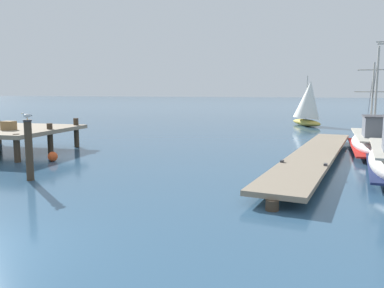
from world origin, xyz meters
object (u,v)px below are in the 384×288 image
at_px(mooring_buoy, 53,156).
at_px(distant_sailboat, 308,103).
at_px(mooring_piling, 29,149).
at_px(fishing_boat_0, 374,141).
at_px(perched_seagull, 27,116).

bearing_deg(mooring_buoy, distant_sailboat, 66.97).
bearing_deg(mooring_piling, fishing_boat_0, 42.52).
height_order(mooring_piling, distant_sailboat, distant_sailboat).
height_order(mooring_piling, mooring_buoy, mooring_piling).
height_order(fishing_boat_0, perched_seagull, fishing_boat_0).
bearing_deg(fishing_boat_0, mooring_buoy, -150.94).
relative_size(fishing_boat_0, mooring_piling, 3.62).
relative_size(mooring_piling, mooring_buoy, 4.20).
relative_size(fishing_boat_0, distant_sailboat, 1.72).
distance_m(perched_seagull, mooring_buoy, 4.38).
xyz_separation_m(mooring_piling, distant_sailboat, (7.90, 26.26, 0.97)).
xyz_separation_m(perched_seagull, distant_sailboat, (7.90, 26.26, -0.23)).
height_order(perched_seagull, distant_sailboat, distant_sailboat).
bearing_deg(distant_sailboat, mooring_buoy, -113.03).
distance_m(mooring_piling, mooring_buoy, 3.95).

